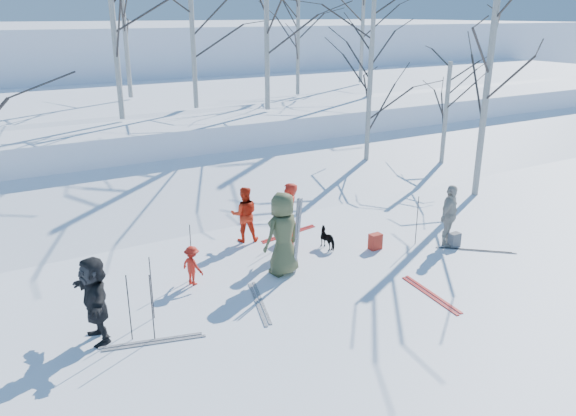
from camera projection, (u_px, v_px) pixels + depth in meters
ground at (321, 279)px, 12.97m from camera, size 120.00×120.00×0.00m
snow_ramp at (204, 194)px, 18.61m from camera, size 70.00×9.49×4.12m
snow_plateau at (122, 121)px, 26.47m from camera, size 70.00×18.00×2.20m
far_hill at (49, 65)px, 43.24m from camera, size 90.00×30.00×6.00m
skier_olive_center at (283, 234)px, 12.97m from camera, size 1.09×0.83×1.99m
skier_red_north at (288, 218)px, 14.14m from camera, size 0.80×0.78×1.85m
skier_redor_behind at (244, 214)px, 14.94m from camera, size 0.90×0.81×1.51m
skier_red_seated at (192, 266)px, 12.60m from camera, size 0.55×0.68×0.92m
skier_cream_east at (449, 216)px, 14.63m from camera, size 1.05×0.75×1.65m
skier_grey_west at (95, 299)px, 10.32m from camera, size 0.52×1.57×1.69m
dog at (328, 238)px, 14.62m from camera, size 0.36×0.67×0.54m
upright_ski_left at (296, 237)px, 12.93m from camera, size 0.09×0.16×1.90m
upright_ski_right at (298, 236)px, 12.95m from camera, size 0.13×0.23×1.89m
ski_pair_a at (476, 250)px, 14.53m from camera, size 2.08×2.10×0.02m
ski_pair_b at (431, 294)px, 12.26m from camera, size 0.59×1.94×0.02m
ski_pair_c at (259, 303)px, 11.90m from camera, size 1.25×2.01×0.02m
ski_pair_d at (153, 342)px, 10.49m from camera, size 1.14×2.00×0.02m
ski_pair_e at (289, 234)px, 15.62m from camera, size 0.89×1.97×0.02m
ski_pole_a at (191, 252)px, 12.78m from camera, size 0.02×0.02×1.34m
ski_pole_b at (417, 221)px, 14.72m from camera, size 0.02×0.02×1.34m
ski_pole_c at (152, 288)px, 11.12m from camera, size 0.02×0.02×1.34m
ski_pole_d at (292, 213)px, 15.28m from camera, size 0.02×0.02×1.34m
ski_pole_e at (152, 308)px, 10.38m from camera, size 0.02×0.02×1.34m
ski_pole_f at (286, 220)px, 14.78m from camera, size 0.02×0.02×1.34m
ski_pole_g at (129, 308)px, 10.37m from camera, size 0.02×0.02×1.34m
backpack_red at (375, 242)px, 14.57m from camera, size 0.32×0.22×0.42m
backpack_grey at (454, 240)px, 14.72m from camera, size 0.30×0.20×0.38m
backpack_dark at (285, 236)px, 14.98m from camera, size 0.34×0.24×0.40m
birch_plateau_a at (267, 30)px, 21.29m from camera, size 4.81×4.81×6.02m
birch_plateau_b at (193, 36)px, 21.71m from camera, size 4.49×4.49×5.55m
birch_plateau_c at (298, 45)px, 25.59m from camera, size 3.73×3.73×4.48m
birch_plateau_d at (363, 18)px, 29.81m from camera, size 5.27×5.27×6.67m
birch_plateau_h at (374, 15)px, 25.05m from camera, size 5.56×5.56×7.09m
birch_plateau_i at (124, 26)px, 24.42m from camera, size 4.93×4.93×6.18m
birch_plateau_j at (114, 33)px, 19.29m from camera, size 4.77×4.77×5.95m
birch_edge_b at (486, 93)px, 17.89m from camera, size 5.36×5.36×6.80m
birch_edge_c at (445, 119)px, 21.01m from camera, size 3.51×3.51×4.15m
birch_edge_e at (368, 113)px, 20.28m from camera, size 3.94×3.94×4.77m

